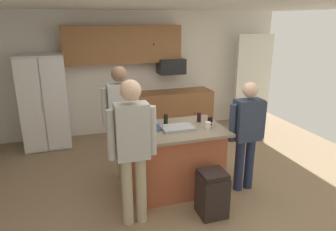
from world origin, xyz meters
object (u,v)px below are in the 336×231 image
object	(u,v)px
glass_stout_tall	(210,121)
serving_tray	(177,128)
kitchen_island	(174,159)
trash_bin	(212,194)
refrigerator	(45,102)
mug_ceramic_white	(157,127)
person_guest_by_door	(133,144)
mug_blue_stoneware	(208,125)
glass_pilsner	(166,120)
glass_short_whisky	(141,121)
tumbler_amber	(199,117)
person_elder_center	(247,130)
microwave_over_range	(171,66)
person_guest_right	(121,114)

from	to	relation	value
glass_stout_tall	serving_tray	size ratio (longest dim) A/B	0.28
kitchen_island	trash_bin	bearing A→B (deg)	-71.57
refrigerator	mug_ceramic_white	world-z (taller)	refrigerator
person_guest_by_door	serving_tray	size ratio (longest dim) A/B	4.08
person_guest_by_door	mug_blue_stoneware	xyz separation A→B (m)	(1.16, 0.45, -0.05)
serving_tray	glass_pilsner	bearing A→B (deg)	115.51
glass_stout_tall	glass_pilsner	distance (m)	0.64
trash_bin	glass_short_whisky	bearing A→B (deg)	123.82
glass_short_whisky	serving_tray	bearing A→B (deg)	-33.50
refrigerator	kitchen_island	distance (m)	2.99
glass_stout_tall	tumbler_amber	xyz separation A→B (m)	(-0.09, 0.20, 0.01)
glass_stout_tall	trash_bin	world-z (taller)	glass_stout_tall
person_guest_by_door	glass_short_whisky	distance (m)	0.91
refrigerator	glass_pilsner	world-z (taller)	refrigerator
mug_ceramic_white	glass_pilsner	size ratio (longest dim) A/B	0.82
refrigerator	person_elder_center	bearing A→B (deg)	-43.00
microwave_over_range	person_guest_by_door	bearing A→B (deg)	-115.89
glass_pilsner	trash_bin	distance (m)	1.22
microwave_over_range	glass_pilsner	world-z (taller)	microwave_over_range
kitchen_island	glass_short_whisky	world-z (taller)	glass_short_whisky
person_elder_center	mug_ceramic_white	distance (m)	1.27
mug_ceramic_white	trash_bin	world-z (taller)	mug_ceramic_white
person_guest_by_door	glass_pilsner	world-z (taller)	person_guest_by_door
glass_short_whisky	serving_tray	distance (m)	0.55
glass_short_whisky	microwave_over_range	bearing A→B (deg)	61.47
glass_pilsner	tumbler_amber	bearing A→B (deg)	0.21
person_guest_right	glass_stout_tall	xyz separation A→B (m)	(1.18, -0.67, -0.02)
tumbler_amber	trash_bin	xyz separation A→B (m)	(-0.20, -0.93, -0.72)
person_guest_right	glass_pilsner	distance (m)	0.74
person_guest_right	glass_pilsner	size ratio (longest dim) A/B	10.97
kitchen_island	trash_bin	size ratio (longest dim) A/B	2.30
person_guest_right	glass_short_whisky	bearing A→B (deg)	-15.65
tumbler_amber	trash_bin	bearing A→B (deg)	-101.93
person_guest_right	mug_ceramic_white	bearing A→B (deg)	-13.96
mug_blue_stoneware	trash_bin	size ratio (longest dim) A/B	0.20
refrigerator	mug_blue_stoneware	world-z (taller)	refrigerator
person_elder_center	refrigerator	bearing A→B (deg)	-25.11
person_guest_right	mug_blue_stoneware	world-z (taller)	person_guest_right
person_guest_by_door	glass_pilsner	size ratio (longest dim) A/B	11.15
mug_blue_stoneware	person_elder_center	bearing A→B (deg)	-17.50
serving_tray	trash_bin	distance (m)	1.00
person_guest_right	glass_short_whisky	size ratio (longest dim) A/B	12.88
person_guest_by_door	refrigerator	bearing A→B (deg)	71.24
trash_bin	glass_stout_tall	bearing A→B (deg)	68.66
mug_blue_stoneware	trash_bin	world-z (taller)	mug_blue_stoneware
person_elder_center	kitchen_island	bearing A→B (deg)	-0.00
mug_ceramic_white	serving_tray	size ratio (longest dim) A/B	0.30
microwave_over_range	glass_pilsner	bearing A→B (deg)	-110.16
microwave_over_range	kitchen_island	xyz separation A→B (m)	(-0.75, -2.43, -0.97)
microwave_over_range	glass_pilsner	xyz separation A→B (m)	(-0.83, -2.26, -0.42)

